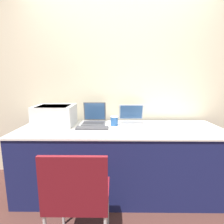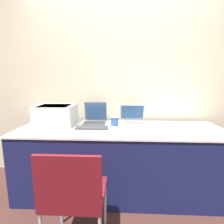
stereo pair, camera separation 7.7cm
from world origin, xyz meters
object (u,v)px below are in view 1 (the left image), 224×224
object	(u,v)px
printer	(55,115)
laptop_left	(94,119)
external_keyboard	(92,128)
coffee_cup	(114,121)
chair	(78,193)
laptop_right	(132,119)

from	to	relation	value
printer	laptop_left	size ratio (longest dim) A/B	1.56
external_keyboard	coffee_cup	bearing A→B (deg)	31.08
coffee_cup	chair	bearing A→B (deg)	-106.28
printer	laptop_left	xyz separation A→B (m)	(0.46, 0.10, -0.07)
laptop_left	printer	bearing A→B (deg)	-167.22
external_keyboard	chair	world-z (taller)	chair
laptop_left	coffee_cup	size ratio (longest dim) A/B	2.52
laptop_left	chair	xyz separation A→B (m)	(-0.01, -1.02, -0.32)
chair	laptop_right	bearing A→B (deg)	64.93
laptop_right	external_keyboard	size ratio (longest dim) A/B	0.89
coffee_cup	chair	distance (m)	1.00
coffee_cup	external_keyboard	bearing A→B (deg)	-148.92
printer	laptop_right	size ratio (longest dim) A/B	1.39
laptop_right	coffee_cup	xyz separation A→B (m)	(-0.23, -0.14, 0.01)
laptop_left	coffee_cup	xyz separation A→B (m)	(0.26, -0.12, 0.00)
external_keyboard	coffee_cup	distance (m)	0.29
laptop_left	external_keyboard	size ratio (longest dim) A/B	0.79
external_keyboard	chair	xyz separation A→B (m)	(-0.02, -0.76, -0.28)
printer	chair	xyz separation A→B (m)	(0.45, -0.92, -0.40)
laptop_right	printer	bearing A→B (deg)	-172.16
laptop_right	external_keyboard	distance (m)	0.56
laptop_right	chair	world-z (taller)	laptop_right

